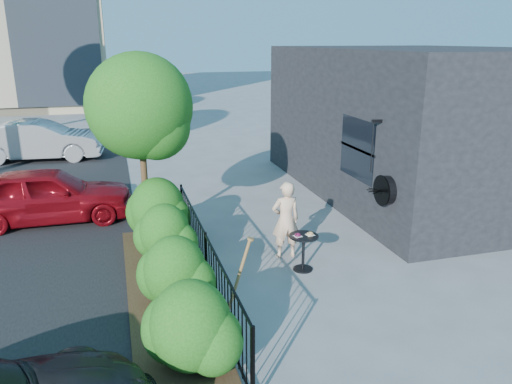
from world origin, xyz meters
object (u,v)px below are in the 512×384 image
object	(u,v)px
car_silver	(40,140)
car_red	(47,195)
cafe_table	(303,246)
shovel	(236,287)
woman	(286,220)
patio_tree	(143,113)

from	to	relation	value
car_silver	car_red	bearing A→B (deg)	-166.16
cafe_table	shovel	size ratio (longest dim) A/B	0.52
shovel	cafe_table	bearing A→B (deg)	41.63
cafe_table	car_silver	bearing A→B (deg)	117.86
shovel	car_red	distance (m)	6.52
cafe_table	car_red	xyz separation A→B (m)	(-4.91, 4.17, 0.18)
cafe_table	woman	bearing A→B (deg)	100.29
shovel	car_red	world-z (taller)	shovel
cafe_table	shovel	world-z (taller)	shovel
patio_tree	shovel	xyz separation A→B (m)	(0.98, -3.92, -2.13)
shovel	woman	bearing A→B (deg)	54.42
patio_tree	woman	size ratio (longest dim) A/B	2.51
car_silver	patio_tree	bearing A→B (deg)	-153.69
woman	car_red	xyz separation A→B (m)	(-4.79, 3.49, -0.12)
car_red	patio_tree	bearing A→B (deg)	-127.11
car_red	car_silver	bearing A→B (deg)	8.23
shovel	car_silver	bearing A→B (deg)	108.47
shovel	patio_tree	bearing A→B (deg)	104.01
patio_tree	car_red	bearing A→B (deg)	142.59
woman	shovel	distance (m)	2.66
shovel	car_silver	world-z (taller)	car_silver
shovel	car_silver	xyz separation A→B (m)	(-4.21, 12.62, 0.09)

